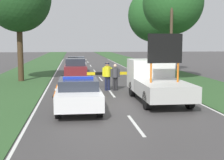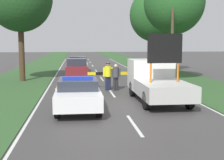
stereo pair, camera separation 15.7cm
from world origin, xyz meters
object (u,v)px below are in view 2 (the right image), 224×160
(police_officer, at_px, (108,74))
(traffic_cone_centre_front, at_px, (57,90))
(traffic_cone_near_police, at_px, (79,92))
(traffic_cone_behind_barrier, at_px, (96,82))
(utility_pole, at_px, (173,21))
(traffic_cone_near_truck, at_px, (87,91))
(roadside_tree_mid_left, at_px, (174,3))
(queued_car_wagon_maroon, at_px, (77,69))
(pedestrian_civilian, at_px, (116,75))
(police_car, at_px, (78,93))
(road_barrier, at_px, (112,75))
(roadside_tree_near_left, at_px, (155,15))
(roadside_tree_near_right, at_px, (173,20))
(queued_car_sedan_silver, at_px, (78,64))
(work_truck, at_px, (156,80))

(police_officer, xyz_separation_m, traffic_cone_centre_front, (-2.98, -1.98, -0.67))
(traffic_cone_near_police, distance_m, traffic_cone_behind_barrier, 4.61)
(traffic_cone_near_police, bearing_deg, utility_pole, 33.10)
(traffic_cone_near_truck, distance_m, roadside_tree_mid_left, 10.17)
(police_officer, bearing_deg, traffic_cone_centre_front, 61.78)
(queued_car_wagon_maroon, bearing_deg, traffic_cone_behind_barrier, 108.50)
(pedestrian_civilian, xyz_separation_m, traffic_cone_behind_barrier, (-1.07, 2.00, -0.69))
(police_car, xyz_separation_m, road_barrier, (2.21, 6.08, 0.16))
(roadside_tree_near_left, xyz_separation_m, roadside_tree_near_right, (2.35, 1.80, -0.30))
(police_officer, xyz_separation_m, pedestrian_civilian, (0.48, -0.04, -0.07))
(road_barrier, distance_m, traffic_cone_near_truck, 2.99)
(queued_car_sedan_silver, xyz_separation_m, roadside_tree_near_right, (9.69, -0.45, 4.43))
(police_car, height_order, queued_car_sedan_silver, queued_car_sedan_silver)
(roadside_tree_near_right, xyz_separation_m, utility_pole, (-3.35, -10.44, -0.79))
(work_truck, xyz_separation_m, queued_car_sedan_silver, (-3.90, 16.06, -0.25))
(pedestrian_civilian, bearing_deg, traffic_cone_centre_front, -150.12)
(pedestrian_civilian, xyz_separation_m, traffic_cone_centre_front, (-3.47, -1.94, -0.60))
(traffic_cone_near_truck, height_order, queued_car_wagon_maroon, queued_car_wagon_maroon)
(police_officer, height_order, traffic_cone_near_truck, police_officer)
(traffic_cone_centre_front, distance_m, roadside_tree_near_left, 15.84)
(queued_car_wagon_maroon, height_order, roadside_tree_near_left, roadside_tree_near_left)
(traffic_cone_near_police, xyz_separation_m, traffic_cone_behind_barrier, (1.23, 4.44, -0.06))
(police_car, height_order, traffic_cone_centre_front, police_car)
(traffic_cone_centre_front, distance_m, traffic_cone_near_truck, 1.62)
(pedestrian_civilian, bearing_deg, queued_car_wagon_maroon, 112.52)
(pedestrian_civilian, xyz_separation_m, traffic_cone_near_truck, (-1.87, -1.68, -0.69))
(police_car, relative_size, traffic_cone_centre_front, 6.46)
(work_truck, xyz_separation_m, road_barrier, (-1.80, 4.15, -0.13))
(police_car, xyz_separation_m, work_truck, (4.00, 1.93, 0.29))
(traffic_cone_near_truck, xyz_separation_m, utility_pole, (5.94, 3.40, 4.15))
(pedestrian_civilian, height_order, traffic_cone_near_truck, pedestrian_civilian)
(roadside_tree_mid_left, bearing_deg, pedestrian_civilian, -142.61)
(pedestrian_civilian, bearing_deg, roadside_tree_near_right, 59.22)
(queued_car_sedan_silver, bearing_deg, police_car, 89.67)
(roadside_tree_near_left, relative_size, utility_pole, 0.94)
(pedestrian_civilian, xyz_separation_m, utility_pole, (4.07, 1.72, 3.47))
(road_barrier, xyz_separation_m, traffic_cone_behind_barrier, (-0.91, 1.31, -0.63))
(police_officer, relative_size, roadside_tree_near_left, 0.21)
(traffic_cone_near_truck, bearing_deg, queued_car_wagon_maroon, 93.95)
(queued_car_sedan_silver, relative_size, roadside_tree_near_right, 0.62)
(police_officer, relative_size, roadside_tree_mid_left, 0.21)
(police_car, height_order, queued_car_wagon_maroon, queued_car_wagon_maroon)
(utility_pole, bearing_deg, traffic_cone_near_police, -146.90)
(traffic_cone_near_truck, bearing_deg, police_car, -97.73)
(work_truck, bearing_deg, roadside_tree_mid_left, -113.08)
(police_officer, distance_m, traffic_cone_centre_front, 3.64)
(police_car, xyz_separation_m, police_officer, (1.88, 5.42, 0.28))
(pedestrian_civilian, height_order, traffic_cone_near_police, pedestrian_civilian)
(traffic_cone_behind_barrier, bearing_deg, utility_pole, -3.16)
(road_barrier, xyz_separation_m, traffic_cone_centre_front, (-3.30, -2.64, -0.55))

